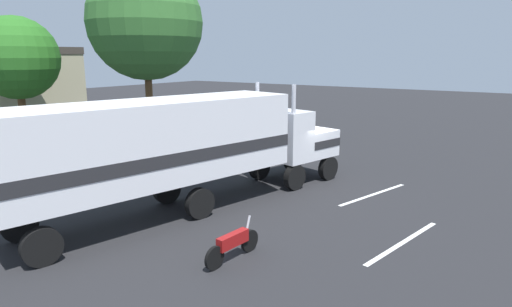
# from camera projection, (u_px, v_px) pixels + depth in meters

# --- Properties ---
(ground_plane) EXTENTS (120.00, 120.00, 0.00)m
(ground_plane) POSITION_uv_depth(u_px,v_px,m) (305.00, 178.00, 20.29)
(ground_plane) COLOR #232326
(lane_stripe_near) EXTENTS (4.27, 1.37, 0.01)m
(lane_stripe_near) POSITION_uv_depth(u_px,v_px,m) (373.00, 194.00, 17.91)
(lane_stripe_near) COLOR silver
(lane_stripe_near) RESTS_ON ground_plane
(lane_stripe_mid) EXTENTS (4.34, 1.03, 0.01)m
(lane_stripe_mid) POSITION_uv_depth(u_px,v_px,m) (403.00, 242.00, 13.31)
(lane_stripe_mid) COLOR silver
(lane_stripe_mid) RESTS_ON ground_plane
(semi_truck) EXTENTS (14.34, 5.81, 4.50)m
(semi_truck) POSITION_uv_depth(u_px,v_px,m) (183.00, 143.00, 15.65)
(semi_truck) COLOR white
(semi_truck) RESTS_ON ground_plane
(person_bystander) EXTENTS (0.34, 0.46, 1.63)m
(person_bystander) POSITION_uv_depth(u_px,v_px,m) (190.00, 161.00, 19.81)
(person_bystander) COLOR black
(person_bystander) RESTS_ON ground_plane
(motorcycle) EXTENTS (2.11, 0.35, 1.12)m
(motorcycle) POSITION_uv_depth(u_px,v_px,m) (233.00, 244.00, 12.08)
(motorcycle) COLOR black
(motorcycle) RESTS_ON ground_plane
(tree_left) EXTENTS (6.89, 6.89, 11.05)m
(tree_left) POSITION_uv_depth(u_px,v_px,m) (145.00, 22.00, 25.85)
(tree_left) COLOR brown
(tree_left) RESTS_ON ground_plane
(tree_center) EXTENTS (4.94, 4.94, 7.99)m
(tree_center) POSITION_uv_depth(u_px,v_px,m) (16.00, 58.00, 25.82)
(tree_center) COLOR brown
(tree_center) RESTS_ON ground_plane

